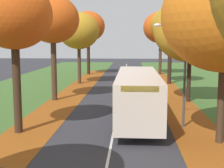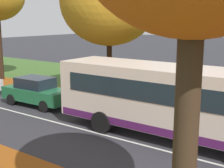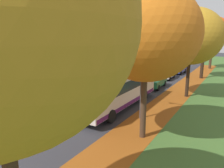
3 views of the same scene
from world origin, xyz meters
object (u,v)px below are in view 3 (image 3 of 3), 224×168
Objects in this scene: tree_right_near at (146,33)px; car_silver_following at (167,73)px; bus at (118,88)px; tree_left_near at (32,32)px; car_green_lead at (155,81)px; tree_left_mid at (94,30)px; tree_right_mid at (191,36)px; tree_left_distant at (154,30)px; car_blue_third_in_line at (178,68)px; tree_left_far at (134,35)px; streetlamp_right at (137,68)px; tree_right_distant at (213,30)px; tree_right_far at (205,30)px.

tree_right_near is 19.79m from car_silver_following.
car_silver_following is (-0.18, 14.50, -0.89)m from bus.
tree_left_near is 1.91× the size of car_green_lead.
tree_right_mid is (11.19, -0.03, -0.74)m from tree_left_mid.
tree_right_mid is (0.36, 10.51, -0.22)m from tree_right_near.
tree_left_distant reaches higher than bus.
car_blue_third_in_line is (6.71, 22.65, -5.46)m from tree_left_near.
tree_left_mid is 10.36m from tree_left_far.
car_green_lead is (7.12, 2.15, -5.86)m from tree_left_mid.
streetlamp_right is (9.08, -28.27, -3.28)m from tree_left_distant.
tree_right_distant is 2.17× the size of car_blue_third_in_line.
tree_right_distant is 10.83m from car_blue_third_in_line.
tree_right_near reaches higher than car_silver_following.
tree_right_near is 2.08× the size of car_silver_following.
tree_left_distant is (0.11, 20.45, 0.35)m from tree_left_mid.
car_blue_third_in_line is at bearing 89.53° from bus.
tree_left_far is 0.96× the size of tree_right_mid.
tree_right_mid is at bearing -88.95° from tree_right_distant.
tree_right_mid is 8.80m from bus.
tree_left_near is 0.94× the size of tree_left_mid.
tree_left_far is at bearing 160.09° from car_silver_following.
tree_left_far is at bearing -177.53° from tree_right_far.
bus is (6.55, 3.02, -4.57)m from tree_left_near.
tree_right_distant is 1.54× the size of streetlamp_right.
tree_right_near is 2.07× the size of car_blue_third_in_line.
tree_right_far reaches higher than car_blue_third_in_line.
tree_right_distant is 28.53m from bus.
tree_right_near is (10.41, -20.88, 0.05)m from tree_left_far.
bus is (-3.91, -27.78, -5.19)m from tree_right_distant.
bus is at bearing 149.06° from streetlamp_right.
car_green_lead is at bearing 59.68° from tree_left_near.
tree_left_distant is (-0.31, 10.11, 0.92)m from tree_left_far.
car_green_lead is at bearing 16.82° from tree_left_mid.
tree_left_distant reaches higher than car_silver_following.
tree_right_near reaches higher than tree_left_near.
tree_left_mid is 12.01m from car_silver_following.
tree_right_far is at bearing 32.90° from car_silver_following.
tree_left_mid is at bearing -92.29° from tree_left_far.
car_green_lead is (-3.67, -19.19, -6.08)m from tree_right_distant.
tree_right_distant is (10.38, 11.00, 0.79)m from tree_left_far.
streetlamp_right is (8.86, 1.63, -2.54)m from tree_left_near.
bus is 2.45× the size of car_green_lead.
streetlamp_right is at bearing -64.21° from tree_left_far.
car_silver_following is at bearing -107.14° from tree_right_distant.
streetlamp_right reaches higher than car_green_lead.
car_silver_following is at bearing 98.91° from streetlamp_right.
tree_left_distant is at bearing 89.70° from tree_left_mid.
tree_left_mid is 0.94× the size of tree_right_distant.
tree_right_mid reaches higher than tree_left_far.
tree_right_far is 11.13m from car_green_lead.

